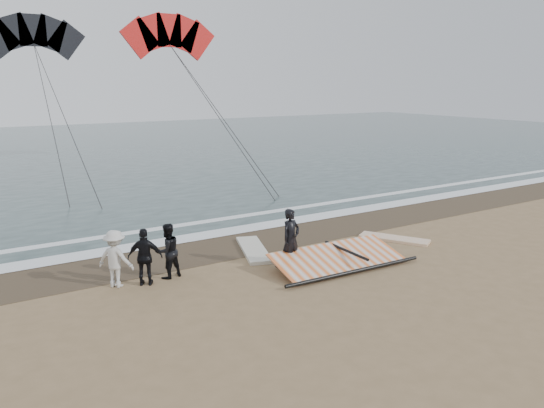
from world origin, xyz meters
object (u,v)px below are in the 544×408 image
(man_main, at_px, (291,238))
(sail_rig, at_px, (333,260))
(board_white, at_px, (394,239))
(board_cream, at_px, (254,250))

(man_main, relative_size, sail_rig, 0.38)
(board_white, xyz_separation_m, sail_rig, (-3.41, -0.93, 0.15))
(sail_rig, bearing_deg, man_main, 150.42)
(sail_rig, bearing_deg, board_white, 15.29)
(man_main, relative_size, board_cream, 0.65)
(board_cream, bearing_deg, sail_rig, -42.71)
(man_main, height_order, board_cream, man_main)
(board_white, bearing_deg, sail_rig, 165.32)
(sail_rig, bearing_deg, board_cream, 117.83)
(man_main, distance_m, board_cream, 2.00)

